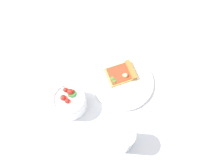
# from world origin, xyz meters

# --- Properties ---
(ground_plane) EXTENTS (2.40, 2.40, 0.00)m
(ground_plane) POSITION_xyz_m (0.00, 0.00, 0.00)
(ground_plane) COLOR silver
(ground_plane) RESTS_ON ground
(plate) EXTENTS (0.24, 0.24, 0.01)m
(plate) POSITION_xyz_m (0.00, -0.05, 0.01)
(plate) COLOR white
(plate) RESTS_ON ground_plane
(pizza_slice_main) EXTENTS (0.11, 0.13, 0.02)m
(pizza_slice_main) POSITION_xyz_m (0.03, -0.06, 0.02)
(pizza_slice_main) COLOR gold
(pizza_slice_main) RESTS_ON plate
(salad_bowl) EXTENTS (0.12, 0.12, 0.09)m
(salad_bowl) POSITION_xyz_m (-0.07, 0.16, 0.04)
(salad_bowl) COLOR white
(salad_bowl) RESTS_ON ground_plane
(soda_glass) EXTENTS (0.08, 0.08, 0.12)m
(soda_glass) POSITION_xyz_m (-0.23, -0.02, 0.05)
(soda_glass) COLOR silver
(soda_glass) RESTS_ON ground_plane
(paper_napkin) EXTENTS (0.14, 0.17, 0.00)m
(paper_napkin) POSITION_xyz_m (0.25, -0.12, 0.00)
(paper_napkin) COLOR silver
(paper_napkin) RESTS_ON ground_plane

